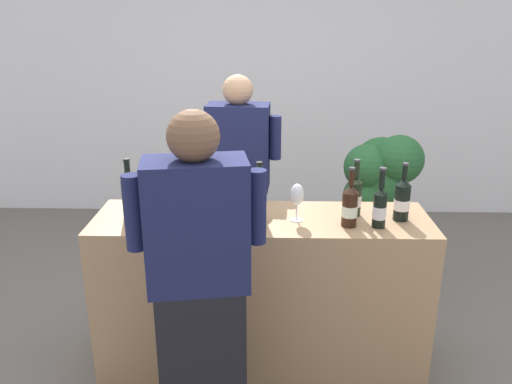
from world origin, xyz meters
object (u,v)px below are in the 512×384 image
wine_bottle_3 (130,196)px  person_server (239,200)px  wine_bottle_0 (350,206)px  wine_bottle_4 (355,196)px  wine_bottle_5 (240,207)px  potted_shrub (379,181)px  wine_bottle_1 (380,207)px  wine_bottle_6 (402,200)px  wine_bottle_2 (259,201)px  ice_bucket (201,196)px  wine_glass (297,196)px  person_guest (200,300)px

wine_bottle_3 → person_server: bearing=52.0°
wine_bottle_0 → wine_bottle_4: (0.05, 0.15, 0.00)m
wine_bottle_5 → person_server: bearing=93.7°
wine_bottle_4 → potted_shrub: wine_bottle_4 is taller
wine_bottle_1 → wine_bottle_3: wine_bottle_3 is taller
wine_bottle_3 → potted_shrub: wine_bottle_3 is taller
wine_bottle_5 → wine_bottle_6: size_ratio=1.01×
wine_bottle_1 → wine_bottle_5: 0.73m
wine_bottle_6 → person_server: size_ratio=0.19×
wine_bottle_3 → wine_bottle_4: size_ratio=1.07×
wine_bottle_2 → wine_bottle_4: (0.53, 0.12, -0.01)m
wine_bottle_3 → ice_bucket: 0.39m
ice_bucket → potted_shrub: potted_shrub is taller
wine_bottle_4 → wine_bottle_6: (0.25, -0.06, 0.00)m
person_server → wine_glass: bearing=-63.1°
wine_glass → person_server: 0.84m
wine_bottle_3 → ice_bucket: wine_bottle_3 is taller
wine_bottle_1 → wine_bottle_6: size_ratio=1.01×
person_server → potted_shrub: 1.08m
person_guest → potted_shrub: size_ratio=1.38×
ice_bucket → wine_bottle_3: bearing=-171.9°
wine_bottle_1 → person_guest: 1.06m
wine_bottle_0 → wine_bottle_5: wine_bottle_5 is taller
wine_bottle_0 → person_guest: size_ratio=0.19×
wine_bottle_0 → wine_bottle_1: 0.16m
wine_bottle_2 → ice_bucket: bearing=165.6°
ice_bucket → person_guest: bearing=-84.1°
wine_bottle_3 → wine_bottle_6: (1.48, 0.03, -0.02)m
ice_bucket → potted_shrub: 1.56m
wine_bottle_4 → person_server: person_server is taller
wine_bottle_6 → ice_bucket: wine_bottle_6 is taller
potted_shrub → wine_bottle_4: bearing=-109.7°
wine_bottle_0 → potted_shrub: 1.19m
wine_bottle_5 → potted_shrub: 1.52m
person_server → person_guest: person_guest is taller
wine_bottle_0 → ice_bucket: size_ratio=1.34×
wine_bottle_2 → wine_bottle_3: (-0.70, 0.03, 0.01)m
wine_bottle_4 → wine_glass: 0.34m
wine_bottle_1 → person_server: person_server is taller
wine_bottle_1 → person_guest: bearing=-149.0°
wine_glass → potted_shrub: potted_shrub is taller
wine_bottle_2 → wine_bottle_4: bearing=12.9°
wine_bottle_2 → wine_bottle_5: wine_bottle_2 is taller
wine_bottle_2 → wine_bottle_5: size_ratio=1.04×
wine_bottle_1 → wine_bottle_5: bearing=-177.9°
wine_bottle_3 → wine_bottle_6: wine_bottle_3 is taller
ice_bucket → person_server: (0.17, 0.65, -0.26)m
wine_bottle_1 → potted_shrub: size_ratio=0.27×
wine_bottle_2 → person_server: size_ratio=0.21×
wine_bottle_6 → wine_bottle_5: bearing=-171.5°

